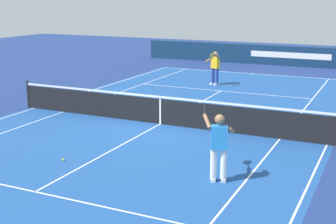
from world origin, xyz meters
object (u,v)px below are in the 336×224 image
object	(u,v)px
tennis_player_near	(219,144)
tennis_ball	(63,160)
tennis_player_far	(215,66)
tennis_net	(160,110)

from	to	relation	value
tennis_player_near	tennis_ball	xyz separation A→B (m)	(0.43, -4.21, -0.90)
tennis_player_far	tennis_net	bearing A→B (deg)	6.00
tennis_player_near	tennis_net	bearing A→B (deg)	-139.06
tennis_net	tennis_player_near	world-z (taller)	tennis_player_near
tennis_ball	tennis_player_near	bearing A→B (deg)	95.81
tennis_net	tennis_ball	size ratio (longest dim) A/B	177.27
tennis_player_near	tennis_ball	world-z (taller)	tennis_player_near
tennis_player_near	tennis_ball	size ratio (longest dim) A/B	25.71
tennis_player_near	tennis_player_far	bearing A→B (deg)	-159.89
tennis_player_near	tennis_player_far	xyz separation A→B (m)	(-11.79, -4.32, 0.00)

